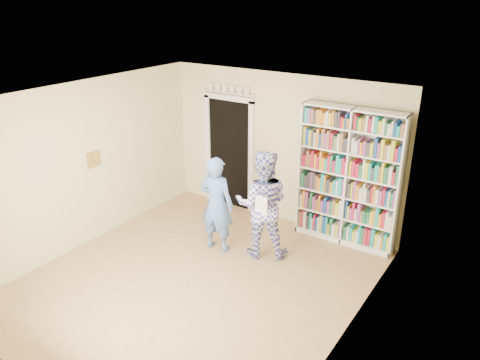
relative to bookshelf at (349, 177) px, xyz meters
name	(u,v)px	position (x,y,z in m)	size (l,w,h in m)	color
floor	(196,281)	(-1.35, -2.34, -1.17)	(5.00, 5.00, 0.00)	#9E714C
ceiling	(188,99)	(-1.35, -2.34, 1.53)	(5.00, 5.00, 0.00)	white
wall_back	(281,149)	(-1.35, 0.16, 0.18)	(4.50, 4.50, 0.00)	beige
wall_left	(83,166)	(-3.60, -2.34, 0.18)	(5.00, 5.00, 0.00)	beige
wall_right	(349,243)	(0.90, -2.34, 0.18)	(5.00, 5.00, 0.00)	beige
bookshelf	(349,177)	(0.00, 0.00, 0.00)	(1.68, 0.31, 2.31)	white
doorway	(229,148)	(-2.45, 0.13, 0.01)	(1.10, 0.08, 2.43)	black
wall_art	(94,159)	(-3.58, -2.14, 0.23)	(0.03, 0.25, 0.25)	brown
man_blue	(217,204)	(-1.64, -1.40, -0.37)	(0.58, 0.38, 1.60)	#5579BD
man_plaid	(262,204)	(-0.94, -1.15, -0.29)	(0.86, 0.67, 1.76)	#32349A
paper_sheet	(261,205)	(-0.81, -1.40, -0.17)	(0.21, 0.01, 0.30)	white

